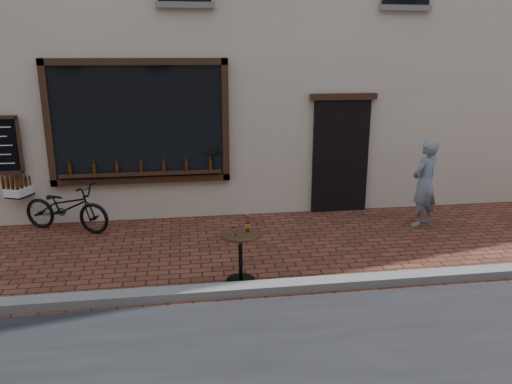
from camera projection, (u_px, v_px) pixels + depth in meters
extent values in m
plane|color=#4C2518|center=(278.00, 298.00, 6.46)|extent=(90.00, 90.00, 0.00)
cube|color=slate|center=(275.00, 287.00, 6.63)|extent=(90.00, 0.25, 0.12)
cube|color=black|center=(139.00, 122.00, 8.97)|extent=(3.00, 0.06, 2.00)
cube|color=black|center=(135.00, 62.00, 8.66)|extent=(3.24, 0.10, 0.12)
cube|color=black|center=(142.00, 180.00, 9.23)|extent=(3.24, 0.10, 0.12)
cube|color=black|center=(48.00, 124.00, 8.72)|extent=(0.12, 0.10, 2.24)
cube|color=black|center=(225.00, 121.00, 9.17)|extent=(0.12, 0.10, 2.24)
cube|color=black|center=(142.00, 174.00, 9.15)|extent=(2.90, 0.16, 0.05)
cube|color=black|center=(340.00, 157.00, 9.72)|extent=(1.10, 0.10, 2.20)
cube|color=black|center=(344.00, 97.00, 9.38)|extent=(1.30, 0.10, 0.12)
cube|color=black|center=(0.00, 145.00, 8.71)|extent=(0.62, 0.04, 0.92)
cylinder|color=#3D1C07|center=(70.00, 169.00, 8.94)|extent=(0.06, 0.06, 0.19)
cylinder|color=#3D1C07|center=(94.00, 169.00, 9.00)|extent=(0.06, 0.06, 0.19)
cylinder|color=#3D1C07|center=(118.00, 168.00, 9.06)|extent=(0.06, 0.06, 0.19)
cylinder|color=#3D1C07|center=(141.00, 167.00, 9.12)|extent=(0.06, 0.06, 0.19)
cylinder|color=#3D1C07|center=(165.00, 166.00, 9.18)|extent=(0.06, 0.06, 0.19)
cylinder|color=#3D1C07|center=(187.00, 166.00, 9.24)|extent=(0.06, 0.06, 0.19)
cylinder|color=#3D1C07|center=(210.00, 165.00, 9.30)|extent=(0.06, 0.06, 0.19)
imported|color=black|center=(66.00, 207.00, 8.78)|extent=(1.74, 1.17, 0.86)
cube|color=black|center=(21.00, 195.00, 8.95)|extent=(0.48, 0.55, 0.03)
cube|color=white|center=(20.00, 191.00, 8.93)|extent=(0.49, 0.57, 0.13)
cylinder|color=#3D1C07|center=(17.00, 185.00, 8.70)|extent=(0.05, 0.05, 0.18)
cylinder|color=#3D1C07|center=(12.00, 185.00, 8.73)|extent=(0.05, 0.05, 0.18)
cylinder|color=#3D1C07|center=(8.00, 184.00, 8.75)|extent=(0.05, 0.05, 0.18)
cylinder|color=#3D1C07|center=(3.00, 184.00, 8.77)|extent=(0.05, 0.05, 0.18)
cylinder|color=#3D1C07|center=(22.00, 183.00, 8.81)|extent=(0.05, 0.05, 0.18)
cylinder|color=#3D1C07|center=(17.00, 183.00, 8.83)|extent=(0.05, 0.05, 0.18)
cylinder|color=#3D1C07|center=(12.00, 183.00, 8.86)|extent=(0.05, 0.05, 0.18)
cylinder|color=#3D1C07|center=(8.00, 182.00, 8.88)|extent=(0.05, 0.05, 0.18)
cylinder|color=#3D1C07|center=(26.00, 182.00, 8.92)|extent=(0.05, 0.05, 0.18)
cylinder|color=#3D1C07|center=(21.00, 181.00, 8.94)|extent=(0.05, 0.05, 0.18)
cylinder|color=#3D1C07|center=(17.00, 181.00, 8.96)|extent=(0.05, 0.05, 0.18)
cylinder|color=#3D1C07|center=(12.00, 181.00, 8.99)|extent=(0.05, 0.05, 0.18)
cylinder|color=#3D1C07|center=(30.00, 180.00, 9.03)|extent=(0.05, 0.05, 0.18)
cylinder|color=#3D1C07|center=(26.00, 180.00, 9.05)|extent=(0.05, 0.05, 0.18)
cylinder|color=black|center=(241.00, 280.00, 6.94)|extent=(0.40, 0.40, 0.03)
cylinder|color=black|center=(241.00, 258.00, 6.85)|extent=(0.05, 0.05, 0.64)
cylinder|color=black|center=(240.00, 235.00, 6.75)|extent=(0.55, 0.55, 0.04)
cylinder|color=gold|center=(248.00, 226.00, 6.79)|extent=(0.06, 0.06, 0.05)
cylinder|color=white|center=(234.00, 231.00, 6.66)|extent=(0.07, 0.07, 0.12)
imported|color=slate|center=(425.00, 183.00, 8.96)|extent=(0.69, 0.61, 1.59)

